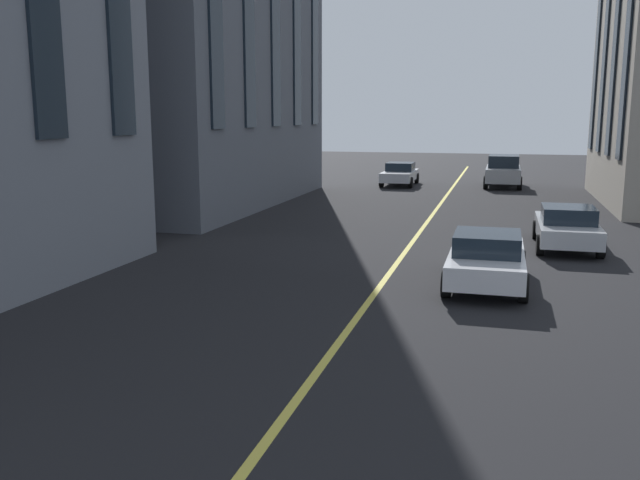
# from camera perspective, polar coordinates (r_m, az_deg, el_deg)

# --- Properties ---
(lane_centre_line) EXTENTS (80.00, 0.16, 0.01)m
(lane_centre_line) POSITION_cam_1_polar(r_m,az_deg,el_deg) (18.46, 5.94, -2.73)
(lane_centre_line) COLOR #D8C64C
(lane_centre_line) RESTS_ON ground_plane
(car_white_trailing) EXTENTS (4.40, 1.95, 1.37)m
(car_white_trailing) POSITION_cam_1_polar(r_m,az_deg,el_deg) (41.61, 6.76, 5.58)
(car_white_trailing) COLOR silver
(car_white_trailing) RESTS_ON ground_plane
(car_white_parked_a) EXTENTS (4.40, 1.95, 1.37)m
(car_white_parked_a) POSITION_cam_1_polar(r_m,az_deg,el_deg) (17.34, 13.89, -1.48)
(car_white_parked_a) COLOR silver
(car_white_parked_a) RESTS_ON ground_plane
(car_silver_parked_b) EXTENTS (4.70, 2.14, 1.88)m
(car_silver_parked_b) POSITION_cam_1_polar(r_m,az_deg,el_deg) (41.75, 15.20, 5.67)
(car_silver_parked_b) COLOR #B7BABF
(car_silver_parked_b) RESTS_ON ground_plane
(car_silver_mid) EXTENTS (4.40, 1.95, 1.37)m
(car_silver_mid) POSITION_cam_1_polar(r_m,az_deg,el_deg) (23.00, 20.13, 1.08)
(car_silver_mid) COLOR #B7BABF
(car_silver_mid) RESTS_ON ground_plane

